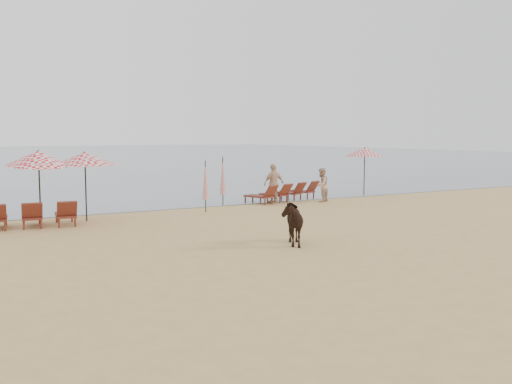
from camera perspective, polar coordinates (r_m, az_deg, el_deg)
ground at (r=15.03m, az=9.52°, el=-5.83°), size 120.00×120.00×0.00m
sea at (r=91.92m, az=-23.86°, el=3.37°), size 160.00×140.00×0.06m
lounger_cluster_left at (r=19.78m, az=-23.02°, el=-2.22°), size 3.93×2.05×0.60m
lounger_cluster_right at (r=25.88m, az=2.84°, el=-0.03°), size 3.94×2.63×0.58m
umbrella_open_left_a at (r=20.54m, az=-16.74°, el=3.21°), size 2.13×2.13×2.42m
umbrella_open_left_b at (r=20.21m, az=-20.92°, el=3.20°), size 2.02×2.06×2.58m
umbrella_open_right at (r=29.10m, az=10.81°, el=3.97°), size 1.96×1.96×2.39m
umbrella_closed_left at (r=23.97m, az=-3.34°, el=1.63°), size 0.25×0.25×2.09m
umbrella_closed_right at (r=22.15m, az=-5.08°, el=1.16°), size 0.24×0.24×2.01m
cow at (r=15.56m, az=3.45°, el=-3.01°), size 1.24×1.64×1.26m
beachgoer_right_a at (r=25.71m, az=6.58°, el=0.70°), size 0.92×0.86×1.52m
beachgoer_right_b at (r=24.95m, az=1.79°, el=0.84°), size 1.04×0.49×1.74m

